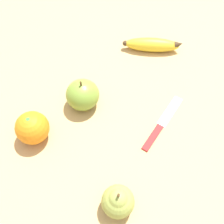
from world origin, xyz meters
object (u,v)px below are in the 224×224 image
object	(u,v)px
banana	(153,45)
apple	(83,95)
orange	(32,128)
paring_knife	(161,124)
pear	(118,201)

from	to	relation	value
banana	apple	xyz separation A→B (m)	(-0.26, -0.09, 0.02)
orange	paring_knife	bearing A→B (deg)	-21.24
paring_knife	banana	bearing A→B (deg)	124.56
paring_knife	pear	bearing A→B (deg)	-85.66
banana	orange	world-z (taller)	orange
orange	paring_knife	distance (m)	0.31
orange	pear	bearing A→B (deg)	-67.02
pear	apple	bearing A→B (deg)	81.23
banana	orange	xyz separation A→B (m)	(-0.40, -0.12, 0.02)
banana	orange	bearing A→B (deg)	-131.73
pear	paring_knife	bearing A→B (deg)	33.33
apple	paring_knife	size ratio (longest dim) A/B	0.53
apple	banana	bearing A→B (deg)	18.55
orange	banana	bearing A→B (deg)	16.99
banana	paring_knife	size ratio (longest dim) A/B	0.98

